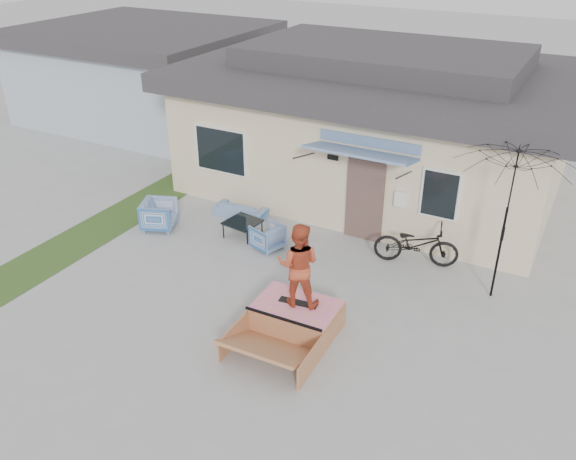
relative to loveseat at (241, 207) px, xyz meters
The scene contains 13 objects.
ground 4.67m from the loveseat, 59.97° to the right, with size 90.00×90.00×0.00m, color #999998.
grass_strip 3.53m from the loveseat, 144.57° to the right, with size 1.40×8.00×0.01m, color #2C481D.
house 4.88m from the loveseat, 59.44° to the left, with size 10.80×8.49×4.10m.
neighbor_house 10.22m from the loveseat, 143.87° to the left, with size 8.60×7.60×3.50m.
loveseat is the anchor object (origin of this frame).
armchair_left 2.18m from the loveseat, 134.32° to the right, with size 0.82×0.76×0.84m, color #1D5292.
armchair_right 1.87m from the loveseat, 37.73° to the right, with size 0.67×0.63×0.69m, color #1D5292.
coffee_table 1.06m from the loveseat, 55.85° to the right, with size 0.79×0.79×0.39m, color black.
bicycle 4.88m from the loveseat, ahead, with size 0.68×1.94×1.24m, color black.
patio_umbrella 6.92m from the loveseat, ahead, with size 2.38×2.20×2.20m.
skate_ramp 5.08m from the loveseat, 45.31° to the right, with size 1.61×2.14×0.54m, color #A3653F, non-canonical shape.
skateboard 5.05m from the loveseat, 44.89° to the right, with size 0.78×0.19×0.05m, color black.
skater 5.17m from the loveseat, 44.89° to the right, with size 0.84×0.65×1.71m, color #BA4629.
Camera 1 is at (5.59, -8.00, 7.23)m, focal length 37.02 mm.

